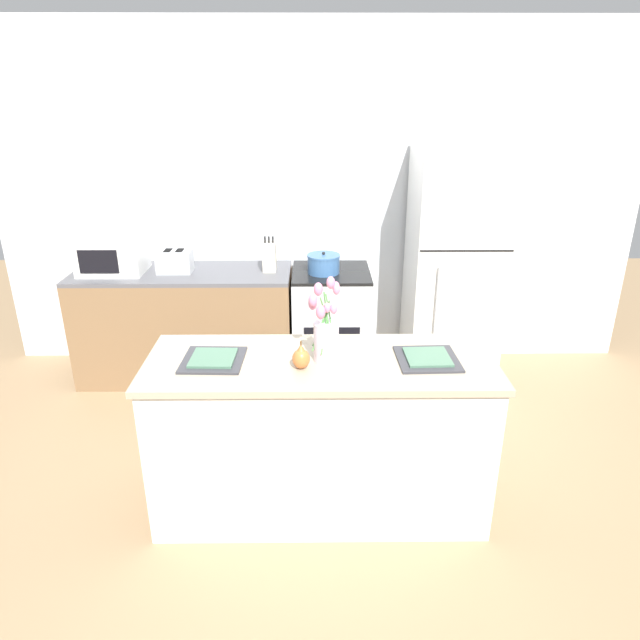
% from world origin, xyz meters
% --- Properties ---
extents(ground_plane, '(10.00, 10.00, 0.00)m').
position_xyz_m(ground_plane, '(0.00, 0.00, 0.00)').
color(ground_plane, '#997A56').
extents(back_wall, '(5.20, 0.08, 2.70)m').
position_xyz_m(back_wall, '(0.00, 2.00, 1.35)').
color(back_wall, silver).
rests_on(back_wall, ground_plane).
extents(kitchen_island, '(1.80, 0.66, 0.91)m').
position_xyz_m(kitchen_island, '(0.00, 0.00, 0.46)').
color(kitchen_island, silver).
rests_on(kitchen_island, ground_plane).
extents(back_counter, '(1.68, 0.60, 0.89)m').
position_xyz_m(back_counter, '(-1.06, 1.60, 0.44)').
color(back_counter, brown).
rests_on(back_counter, ground_plane).
extents(stove_range, '(0.60, 0.61, 0.89)m').
position_xyz_m(stove_range, '(0.10, 1.60, 0.44)').
color(stove_range, '#B2B5B7').
rests_on(stove_range, ground_plane).
extents(refrigerator, '(0.68, 0.67, 1.83)m').
position_xyz_m(refrigerator, '(1.05, 1.60, 0.91)').
color(refrigerator, white).
rests_on(refrigerator, ground_plane).
extents(flower_vase, '(0.16, 0.19, 0.43)m').
position_xyz_m(flower_vase, '(0.03, 0.00, 1.06)').
color(flower_vase, silver).
rests_on(flower_vase, kitchen_island).
extents(pear_figurine, '(0.09, 0.09, 0.15)m').
position_xyz_m(pear_figurine, '(-0.10, -0.09, 0.97)').
color(pear_figurine, '#C66B33').
rests_on(pear_figurine, kitchen_island).
extents(plate_setting_left, '(0.32, 0.32, 0.02)m').
position_xyz_m(plate_setting_left, '(-0.55, -0.01, 0.92)').
color(plate_setting_left, '#333338').
rests_on(plate_setting_left, kitchen_island).
extents(plate_setting_right, '(0.32, 0.32, 0.02)m').
position_xyz_m(plate_setting_right, '(0.55, -0.01, 0.92)').
color(plate_setting_right, '#333338').
rests_on(plate_setting_right, kitchen_island).
extents(toaster, '(0.28, 0.18, 0.17)m').
position_xyz_m(toaster, '(-1.10, 1.60, 0.97)').
color(toaster, '#B7BABC').
rests_on(toaster, back_counter).
extents(cooking_pot, '(0.25, 0.25, 0.17)m').
position_xyz_m(cooking_pot, '(0.04, 1.56, 0.96)').
color(cooking_pot, '#386093').
rests_on(cooking_pot, stove_range).
extents(microwave, '(0.48, 0.37, 0.27)m').
position_xyz_m(microwave, '(-1.57, 1.60, 1.02)').
color(microwave, white).
rests_on(microwave, back_counter).
extents(knife_block, '(0.10, 0.14, 0.27)m').
position_xyz_m(knife_block, '(-0.38, 1.62, 1.00)').
color(knife_block, beige).
rests_on(knife_block, back_counter).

